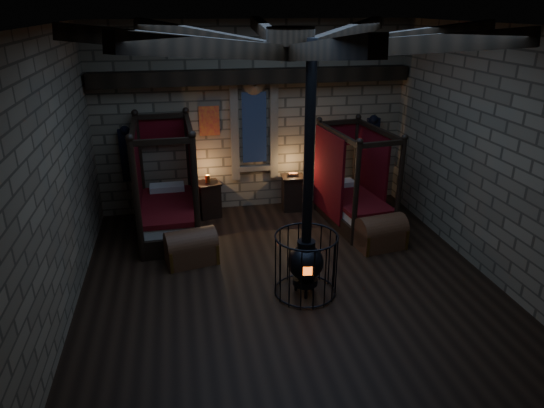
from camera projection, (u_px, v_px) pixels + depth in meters
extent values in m
cube|color=black|center=(287.00, 280.00, 8.49)|extent=(7.00, 7.00, 0.01)
cube|color=#847054|center=(254.00, 119.00, 10.86)|extent=(7.00, 0.02, 4.20)
cube|color=#847054|center=(373.00, 279.00, 4.51)|extent=(7.00, 0.02, 4.20)
cube|color=#847054|center=(55.00, 180.00, 7.06)|extent=(0.02, 7.00, 4.20)
cube|color=#847054|center=(487.00, 154.00, 8.31)|extent=(0.02, 7.00, 4.20)
cube|color=black|center=(291.00, 25.00, 6.89)|extent=(7.00, 7.00, 0.01)
cube|color=black|center=(255.00, 76.00, 10.34)|extent=(6.86, 0.35, 0.30)
cylinder|color=black|center=(291.00, 36.00, 6.94)|extent=(0.70, 0.70, 0.25)
cube|color=black|center=(254.00, 128.00, 10.89)|extent=(0.55, 0.04, 1.60)
cube|color=maroon|center=(209.00, 121.00, 10.65)|extent=(0.45, 0.03, 0.65)
cube|color=black|center=(128.00, 155.00, 10.47)|extent=(0.30, 0.10, 1.15)
cube|color=black|center=(372.00, 142.00, 11.47)|extent=(0.30, 0.10, 1.15)
cube|color=black|center=(170.00, 226.00, 10.12)|extent=(1.19, 2.22, 0.38)
cube|color=beige|center=(169.00, 213.00, 10.01)|extent=(1.06, 2.05, 0.23)
cube|color=#650D0F|center=(168.00, 206.00, 9.95)|extent=(1.12, 2.09, 0.11)
cube|color=beige|center=(167.00, 188.00, 10.64)|extent=(0.75, 0.38, 0.15)
cube|color=#61080E|center=(162.00, 131.00, 10.43)|extent=(1.16, 0.08, 0.58)
cylinder|color=black|center=(137.00, 203.00, 8.69)|extent=(0.12, 0.12, 2.32)
cylinder|color=black|center=(141.00, 168.00, 10.60)|extent=(0.12, 0.12, 2.32)
cylinder|color=black|center=(196.00, 199.00, 8.90)|extent=(0.12, 0.12, 2.32)
cylinder|color=black|center=(189.00, 165.00, 10.81)|extent=(0.12, 0.12, 2.32)
cube|color=#61080E|center=(138.00, 176.00, 9.91)|extent=(0.10, 1.59, 2.06)
cube|color=#61080E|center=(193.00, 173.00, 10.13)|extent=(0.10, 1.59, 2.06)
cube|color=black|center=(353.00, 216.00, 10.64)|extent=(1.25, 2.08, 0.34)
cube|color=beige|center=(354.00, 205.00, 10.54)|extent=(1.12, 1.92, 0.21)
cube|color=#650D0F|center=(354.00, 199.00, 10.49)|extent=(1.18, 1.96, 0.10)
cube|color=beige|center=(340.00, 184.00, 11.09)|extent=(0.70, 0.41, 0.13)
cube|color=#61080E|center=(338.00, 135.00, 10.90)|extent=(1.04, 0.17, 0.52)
cylinder|color=black|center=(356.00, 196.00, 9.34)|extent=(0.10, 0.10, 2.09)
cylinder|color=black|center=(318.00, 167.00, 11.01)|extent=(0.10, 0.10, 2.09)
cylinder|color=black|center=(399.00, 191.00, 9.61)|extent=(0.10, 0.10, 2.09)
cylinder|color=black|center=(355.00, 163.00, 11.28)|extent=(0.10, 0.10, 2.09)
cube|color=#61080E|center=(328.00, 174.00, 10.40)|extent=(0.22, 1.42, 1.85)
cube|color=#61080E|center=(370.00, 170.00, 10.69)|extent=(0.22, 1.42, 1.85)
cube|color=#5A321C|center=(192.00, 253.00, 9.01)|extent=(1.01, 0.73, 0.38)
cylinder|color=#5A321C|center=(191.00, 244.00, 8.93)|extent=(1.01, 0.73, 0.56)
cube|color=#A87F33|center=(169.00, 257.00, 8.86)|extent=(0.17, 0.58, 0.40)
cube|color=#A87F33|center=(214.00, 249.00, 9.16)|extent=(0.17, 0.58, 0.40)
cube|color=#5A321C|center=(380.00, 238.00, 9.57)|extent=(1.01, 0.71, 0.39)
cylinder|color=#5A321C|center=(381.00, 229.00, 9.50)|extent=(1.01, 0.71, 0.57)
cube|color=#A87F33|center=(361.00, 241.00, 9.43)|extent=(0.15, 0.60, 0.41)
cube|color=#A87F33|center=(399.00, 235.00, 9.71)|extent=(0.15, 0.60, 0.41)
cube|color=black|center=(209.00, 200.00, 10.91)|extent=(0.55, 0.53, 0.77)
cube|color=black|center=(208.00, 183.00, 10.76)|extent=(0.60, 0.58, 0.04)
cylinder|color=#A87F33|center=(208.00, 179.00, 10.72)|extent=(0.11, 0.11, 0.18)
cube|color=black|center=(293.00, 194.00, 11.29)|extent=(0.50, 0.48, 0.78)
cube|color=black|center=(293.00, 177.00, 11.13)|extent=(0.55, 0.52, 0.04)
cube|color=#5A321C|center=(293.00, 174.00, 11.11)|extent=(0.21, 0.16, 0.06)
cylinder|color=black|center=(305.00, 281.00, 8.03)|extent=(0.42, 0.42, 0.10)
sphere|color=black|center=(306.00, 262.00, 7.90)|extent=(0.59, 0.59, 0.59)
cylinder|color=black|center=(306.00, 245.00, 7.78)|extent=(0.29, 0.29, 0.15)
cube|color=#FF5914|center=(308.00, 271.00, 7.64)|extent=(0.15, 0.04, 0.15)
cylinder|color=black|center=(309.00, 148.00, 7.17)|extent=(0.16, 0.16, 3.11)
torus|color=black|center=(305.00, 290.00, 8.10)|extent=(1.04, 1.04, 0.03)
torus|color=black|center=(306.00, 236.00, 7.72)|extent=(1.04, 1.04, 0.03)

